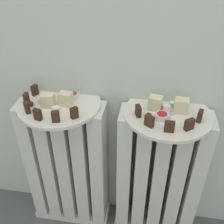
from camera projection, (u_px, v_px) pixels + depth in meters
The scene contains 32 objects.
radiator_left at pixel (68, 167), 1.17m from camera, with size 0.36×0.13×0.65m.
radiator_right at pixel (158, 178), 1.11m from camera, with size 0.36×0.13×0.65m.
plate_left at pixel (59, 104), 0.98m from camera, with size 0.31×0.31×0.01m, color silver.
plate_right at pixel (167, 114), 0.92m from camera, with size 0.31×0.31×0.01m, color silver.
dark_cake_slice_left_0 at pixel (35, 90), 1.01m from camera, with size 0.03×0.02×0.04m, color #382114.
dark_cake_slice_left_1 at pixel (26, 98), 0.96m from camera, with size 0.03×0.02×0.04m, color #382114.
dark_cake_slice_left_2 at pixel (27, 108), 0.91m from camera, with size 0.03×0.02×0.04m, color #382114.
dark_cake_slice_left_3 at pixel (38, 115), 0.87m from camera, with size 0.03×0.02×0.04m, color #382114.
dark_cake_slice_left_4 at pixel (56, 117), 0.87m from camera, with size 0.03×0.02×0.04m, color #382114.
dark_cake_slice_left_5 at pixel (74, 113), 0.88m from camera, with size 0.03×0.02×0.04m, color #382114.
marble_cake_slice_left_0 at pixel (48, 101), 0.94m from camera, with size 0.05×0.03×0.05m, color beige.
marble_cake_slice_left_1 at pixel (66, 99), 0.95m from camera, with size 0.05×0.04×0.05m, color beige.
turkish_delight_left_0 at pixel (63, 98), 0.98m from camera, with size 0.02×0.02×0.02m, color white.
turkish_delight_left_1 at pixel (49, 98), 0.98m from camera, with size 0.02×0.02×0.02m, color white.
turkish_delight_left_2 at pixel (41, 100), 0.97m from camera, with size 0.02×0.02×0.02m, color white.
turkish_delight_left_3 at pixel (56, 109), 0.92m from camera, with size 0.02×0.02×0.02m, color white.
medjool_date_left_0 at pixel (31, 104), 0.95m from camera, with size 0.02×0.02×0.02m, color #3D1E0F.
medjool_date_left_1 at pixel (35, 110), 0.92m from camera, with size 0.02×0.02×0.02m, color #3D1E0F.
jam_bowl_left at pixel (73, 95), 1.00m from camera, with size 0.04×0.04×0.02m.
dark_cake_slice_right_0 at pixel (138, 111), 0.89m from camera, with size 0.03×0.01×0.04m, color #382114.
dark_cake_slice_right_1 at pixel (149, 121), 0.85m from camera, with size 0.03×0.01×0.04m, color #382114.
dark_cake_slice_right_2 at pixel (169, 127), 0.82m from camera, with size 0.03×0.01×0.04m, color #382114.
dark_cake_slice_right_3 at pixel (189, 124), 0.83m from camera, with size 0.03×0.01×0.04m, color #382114.
dark_cake_slice_right_4 at pixel (200, 116), 0.87m from camera, with size 0.03×0.01×0.04m, color #382114.
marble_cake_slice_right_0 at pixel (155, 103), 0.92m from camera, with size 0.05×0.04×0.05m, color beige.
marble_cake_slice_right_1 at pixel (181, 106), 0.91m from camera, with size 0.05×0.04×0.05m, color beige.
turkish_delight_right_0 at pixel (166, 108), 0.92m from camera, with size 0.02×0.02×0.02m, color white.
turkish_delight_right_1 at pixel (172, 104), 0.95m from camera, with size 0.02×0.02×0.02m, color white.
medjool_date_right_0 at pixel (149, 115), 0.90m from camera, with size 0.02×0.02×0.01m, color #3D1E0F.
medjool_date_right_1 at pixel (162, 97), 0.99m from camera, with size 0.03×0.01×0.01m, color #3D1E0F.
jam_bowl_right at pixel (162, 116), 0.88m from camera, with size 0.04×0.04×0.02m.
fork at pixel (170, 117), 0.89m from camera, with size 0.03×0.09×0.00m.
Camera 1 is at (0.13, -0.50, 1.18)m, focal length 42.07 mm.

